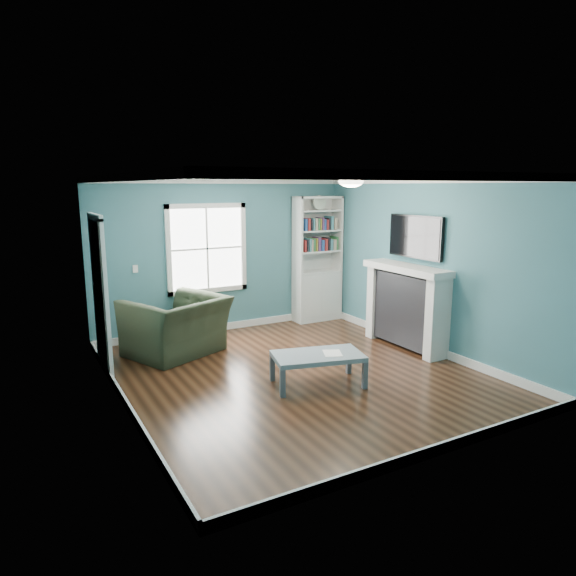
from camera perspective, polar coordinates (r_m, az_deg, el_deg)
floor at (r=6.99m, az=0.95°, el=-9.51°), size 5.00×5.00×0.00m
room_walls at (r=6.60m, az=0.99°, el=3.44°), size 5.00×5.00×5.00m
trim at (r=6.65m, az=0.98°, el=0.50°), size 4.50×5.00×2.60m
window at (r=8.73m, az=-8.98°, el=4.35°), size 1.40×0.06×1.50m
bookshelf at (r=9.55m, az=3.24°, el=1.86°), size 0.90×0.35×2.31m
fireplace at (r=8.15m, az=13.01°, el=-2.11°), size 0.44×1.58×1.30m
tv at (r=8.05m, az=13.99°, el=5.55°), size 0.06×1.10×0.65m
door at (r=7.27m, az=-20.20°, el=-0.59°), size 0.12×0.98×2.17m
ceiling_fixture at (r=7.11m, az=7.02°, el=11.74°), size 0.38×0.38×0.15m
light_switch at (r=8.43m, az=-16.60°, el=2.06°), size 0.08×0.01×0.12m
recliner at (r=7.80m, az=-12.33°, el=-3.12°), size 1.56×1.32×1.16m
coffee_table at (r=6.53m, az=3.34°, el=-7.76°), size 1.23×0.87×0.41m
paper_sheet at (r=6.55m, az=4.96°, el=-7.22°), size 0.31×0.34×0.00m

